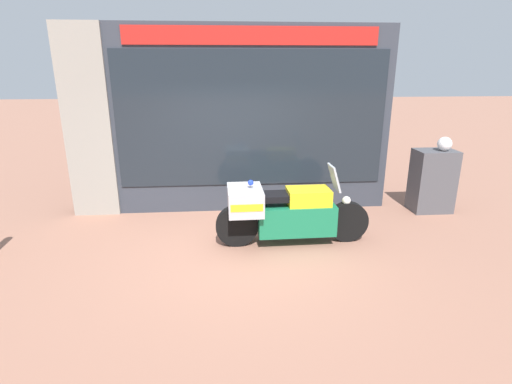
% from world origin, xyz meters
% --- Properties ---
extents(ground_plane, '(60.00, 60.00, 0.00)m').
position_xyz_m(ground_plane, '(0.00, 0.00, 0.00)').
color(ground_plane, '#9E6B56').
extents(shop_building, '(6.15, 0.55, 3.52)m').
position_xyz_m(shop_building, '(-0.40, 2.00, 1.77)').
color(shop_building, '#333842').
rests_on(shop_building, ground).
extents(window_display, '(4.84, 0.30, 1.91)m').
position_xyz_m(window_display, '(0.35, 2.03, 0.46)').
color(window_display, slate).
rests_on(window_display, ground).
extents(paramedic_motorcycle, '(2.50, 0.77, 1.30)m').
position_xyz_m(paramedic_motorcycle, '(0.77, 0.19, 0.56)').
color(paramedic_motorcycle, black).
rests_on(paramedic_motorcycle, ground).
extents(utility_cabinet, '(0.76, 0.54, 1.23)m').
position_xyz_m(utility_cabinet, '(3.92, 1.49, 0.61)').
color(utility_cabinet, '#4C4C51').
rests_on(utility_cabinet, ground).
extents(white_helmet, '(0.27, 0.27, 0.27)m').
position_xyz_m(white_helmet, '(4.02, 1.42, 1.36)').
color(white_helmet, white).
rests_on(white_helmet, utility_cabinet).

